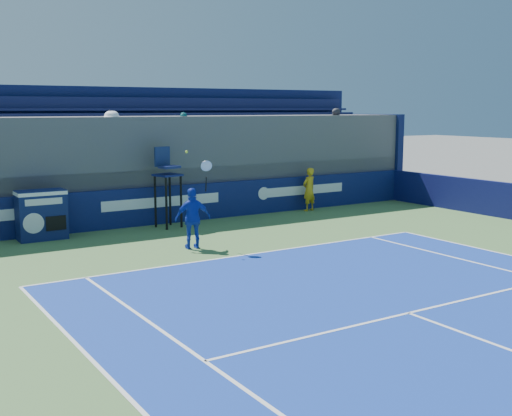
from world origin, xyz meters
TOP-DOWN VIEW (x-y plane):
  - ball_person at (5.51, 16.65)m, footprint 0.63×0.48m
  - back_hoarding at (0.00, 17.10)m, footprint 20.40×0.21m
  - match_clock at (-3.85, 16.59)m, footprint 1.33×0.74m
  - umpire_chair at (-0.09, 16.43)m, footprint 0.83×0.83m
  - tennis_player at (-0.82, 13.27)m, footprint 1.00×0.62m
  - stadium_seating at (-0.01, 19.14)m, footprint 21.00×4.05m

SIDE VIEW (x-z plane):
  - back_hoarding at x=0.00m, z-range 0.00..1.20m
  - match_clock at x=-3.85m, z-range 0.04..1.44m
  - ball_person at x=5.51m, z-range 0.01..1.55m
  - tennis_player at x=-0.82m, z-range -0.47..2.10m
  - umpire_chair at x=-0.09m, z-range 0.29..2.77m
  - stadium_seating at x=-0.01m, z-range -0.36..4.04m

